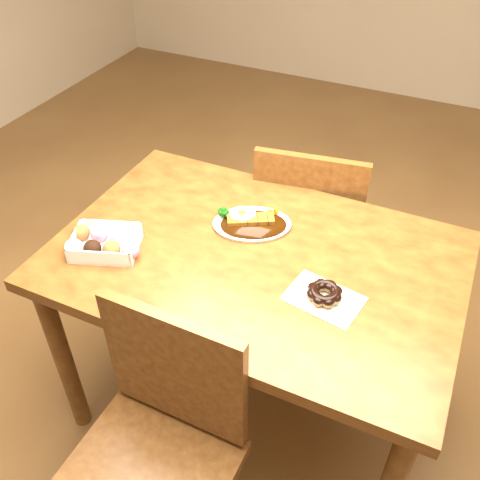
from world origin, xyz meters
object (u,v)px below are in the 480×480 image
at_px(katsu_curry_plate, 251,222).
at_px(pon_de_ring, 324,294).
at_px(table, 255,279).
at_px(chair_near, 156,450).
at_px(chair_far, 309,226).
at_px(donut_box, 104,242).

relative_size(katsu_curry_plate, pon_de_ring, 1.34).
distance_m(table, katsu_curry_plate, 0.18).
bearing_deg(pon_de_ring, chair_near, -122.31).
relative_size(table, chair_far, 1.38).
xyz_separation_m(table, chair_near, (-0.04, -0.53, -0.17)).
relative_size(katsu_curry_plate, donut_box, 1.24).
height_order(chair_far, donut_box, chair_far).
distance_m(katsu_curry_plate, donut_box, 0.46).
relative_size(table, katsu_curry_plate, 4.08).
height_order(table, pon_de_ring, pon_de_ring).
xyz_separation_m(table, pon_de_ring, (0.24, -0.08, 0.12)).
bearing_deg(chair_near, pon_de_ring, 58.53).
bearing_deg(katsu_curry_plate, chair_far, 79.17).
height_order(chair_far, katsu_curry_plate, chair_far).
bearing_deg(chair_far, table, 80.47).
height_order(table, chair_near, chair_near).
xyz_separation_m(chair_near, katsu_curry_plate, (-0.03, 0.66, 0.28)).
distance_m(table, donut_box, 0.47).
bearing_deg(donut_box, chair_far, 58.70).
xyz_separation_m(chair_far, chair_near, (-0.05, -1.07, 0.00)).
distance_m(chair_far, donut_box, 0.88).
bearing_deg(pon_de_ring, chair_far, 110.69).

